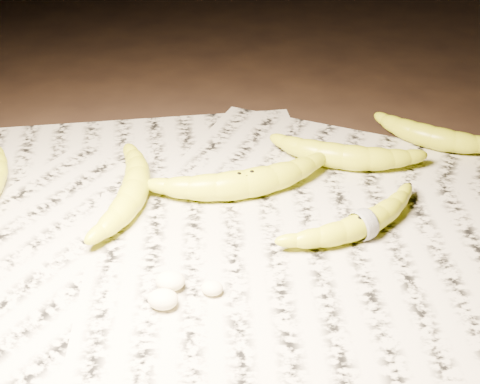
# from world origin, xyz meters

# --- Properties ---
(ground) EXTENTS (3.00, 3.00, 0.00)m
(ground) POSITION_xyz_m (0.00, 0.00, 0.00)
(ground) COLOR black
(ground) RESTS_ON ground
(newspaper_patch) EXTENTS (0.90, 0.70, 0.01)m
(newspaper_patch) POSITION_xyz_m (-0.02, 0.00, 0.00)
(newspaper_patch) COLOR #BCB7A1
(newspaper_patch) RESTS_ON ground
(banana_left_b) EXTENTS (0.07, 0.20, 0.04)m
(banana_left_b) POSITION_xyz_m (-0.14, 0.06, 0.03)
(banana_left_b) COLOR #B8C819
(banana_left_b) RESTS_ON newspaper_patch
(banana_center) EXTENTS (0.23, 0.15, 0.04)m
(banana_center) POSITION_xyz_m (0.01, 0.09, 0.03)
(banana_center) COLOR #B8C819
(banana_center) RESTS_ON newspaper_patch
(banana_taped) EXTENTS (0.18, 0.16, 0.03)m
(banana_taped) POSITION_xyz_m (0.16, 0.02, 0.02)
(banana_taped) COLOR #B8C819
(banana_taped) RESTS_ON newspaper_patch
(banana_upper_a) EXTENTS (0.20, 0.08, 0.04)m
(banana_upper_a) POSITION_xyz_m (0.14, 0.18, 0.03)
(banana_upper_a) COLOR #B8C819
(banana_upper_a) RESTS_ON newspaper_patch
(banana_upper_b) EXTENTS (0.18, 0.12, 0.04)m
(banana_upper_b) POSITION_xyz_m (0.28, 0.26, 0.03)
(banana_upper_b) COLOR #B8C819
(banana_upper_b) RESTS_ON newspaper_patch
(measuring_tape) EXTENTS (0.03, 0.03, 0.04)m
(measuring_tape) POSITION_xyz_m (0.16, 0.02, 0.02)
(measuring_tape) COLOR white
(measuring_tape) RESTS_ON newspaper_patch
(flesh_chunk_a) EXTENTS (0.03, 0.03, 0.02)m
(flesh_chunk_a) POSITION_xyz_m (-0.06, -0.10, 0.02)
(flesh_chunk_a) COLOR #FBEDC2
(flesh_chunk_a) RESTS_ON newspaper_patch
(flesh_chunk_b) EXTENTS (0.03, 0.03, 0.02)m
(flesh_chunk_b) POSITION_xyz_m (-0.06, -0.13, 0.02)
(flesh_chunk_b) COLOR #FBEDC2
(flesh_chunk_b) RESTS_ON newspaper_patch
(flesh_chunk_c) EXTENTS (0.02, 0.02, 0.01)m
(flesh_chunk_c) POSITION_xyz_m (-0.01, -0.11, 0.02)
(flesh_chunk_c) COLOR #FBEDC2
(flesh_chunk_c) RESTS_ON newspaper_patch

